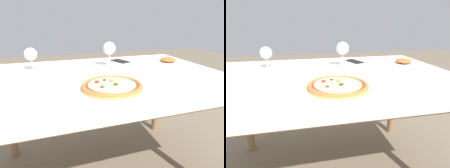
# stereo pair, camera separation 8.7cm
# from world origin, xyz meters

# --- Properties ---
(dining_table) EXTENTS (1.49, 1.05, 0.74)m
(dining_table) POSITION_xyz_m (0.00, 0.00, 0.66)
(dining_table) COLOR #997047
(dining_table) RESTS_ON ground_plane
(pizza_plate) EXTENTS (0.32, 0.32, 0.04)m
(pizza_plate) POSITION_xyz_m (-0.02, -0.24, 0.75)
(pizza_plate) COLOR white
(pizza_plate) RESTS_ON dining_table
(fork) EXTENTS (0.05, 0.17, 0.00)m
(fork) POSITION_xyz_m (-0.36, -0.22, 0.74)
(fork) COLOR silver
(fork) RESTS_ON dining_table
(wine_glass_far_left) EXTENTS (0.08, 0.08, 0.15)m
(wine_glass_far_left) POSITION_xyz_m (-0.40, 0.26, 0.84)
(wine_glass_far_left) COLOR silver
(wine_glass_far_left) RESTS_ON dining_table
(wine_glass_far_right) EXTENTS (0.09, 0.09, 0.17)m
(wine_glass_far_right) POSITION_xyz_m (0.10, 0.22, 0.86)
(wine_glass_far_right) COLOR silver
(wine_glass_far_right) RESTS_ON dining_table
(cell_phone) EXTENTS (0.12, 0.16, 0.01)m
(cell_phone) POSITION_xyz_m (0.23, 0.34, 0.74)
(cell_phone) COLOR #232328
(cell_phone) RESTS_ON dining_table
(side_plate) EXTENTS (0.20, 0.20, 0.04)m
(side_plate) POSITION_xyz_m (0.56, 0.18, 0.75)
(side_plate) COLOR white
(side_plate) RESTS_ON dining_table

